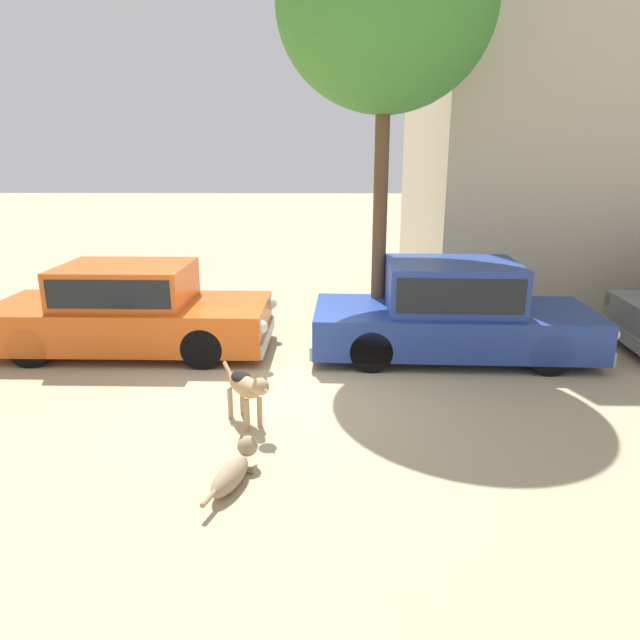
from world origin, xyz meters
TOP-DOWN VIEW (x-y plane):
  - ground_plane at (0.00, 0.00)m, footprint 80.00×80.00m
  - parked_sedan_nearest at (-2.36, 1.51)m, footprint 4.42×1.75m
  - parked_sedan_second at (2.66, 1.38)m, footprint 4.42×1.88m
  - stray_dog_spotted at (-0.12, -2.28)m, footprint 0.42×1.06m
  - stray_dog_tan at (-0.17, -1.04)m, footprint 0.68×0.88m
  - acacia_tree_left at (1.58, 2.08)m, footprint 3.22×2.89m

SIDE VIEW (x-z plane):
  - ground_plane at x=0.00m, z-range 0.00..0.00m
  - stray_dog_spotted at x=-0.12m, z-range -0.04..0.33m
  - stray_dog_tan at x=-0.17m, z-range 0.12..0.83m
  - parked_sedan_nearest at x=-2.36m, z-range -0.01..1.38m
  - parked_sedan_second at x=2.66m, z-range -0.01..1.46m
  - acacia_tree_left at x=1.58m, z-range 1.77..8.42m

